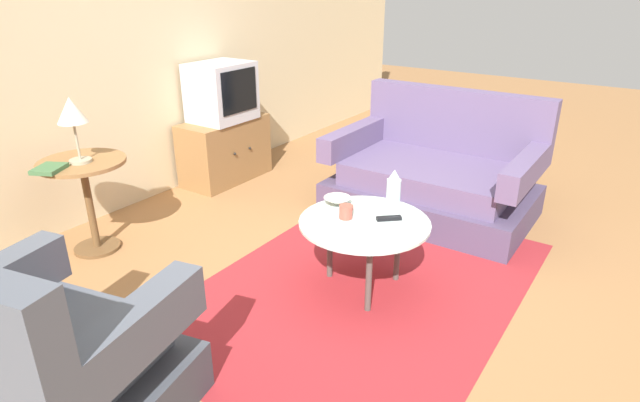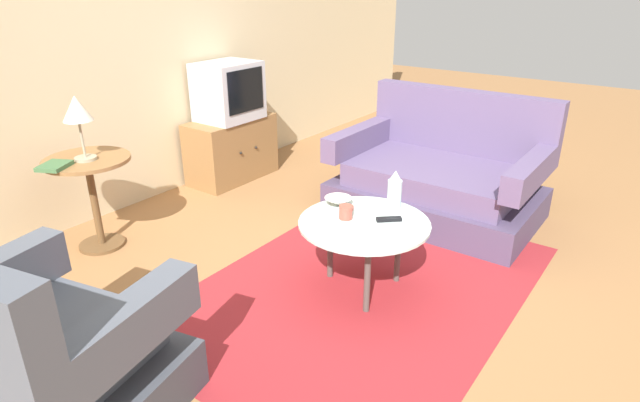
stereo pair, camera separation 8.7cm
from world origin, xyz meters
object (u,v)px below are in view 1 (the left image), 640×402
coffee_table (365,227)px  side_table (86,186)px  mug (346,212)px  tv_remote_dark (389,218)px  armchair (47,368)px  book (49,169)px  bowl (337,201)px  television (221,92)px  table_lamp (72,114)px  vase (394,189)px  tv_stand (225,150)px  couch (435,177)px

coffee_table → side_table: (-0.61, 1.78, 0.06)m
mug → tv_remote_dark: bearing=-62.2°
armchair → book: 1.54m
side_table → bowl: 1.69m
side_table → television: (1.53, 0.20, 0.35)m
television → table_lamp: 1.57m
bowl → tv_remote_dark: 0.37m
vase → book: size_ratio=1.01×
television → mug: size_ratio=4.31×
armchair → television: television is taller
mug → vase: bearing=-25.9°
coffee_table → bowl: 0.29m
tv_stand → tv_remote_dark: tv_stand is taller
mug → tv_remote_dark: mug is taller
armchair → tv_stand: armchair is taller
couch → side_table: bearing=49.1°
armchair → coffee_table: (1.66, -0.51, 0.09)m
tv_stand → table_lamp: size_ratio=1.97×
book → bowl: bearing=-85.1°
bowl → book: 1.79m
couch → table_lamp: 2.65m
side_table → tv_remote_dark: size_ratio=4.82×
armchair → side_table: size_ratio=1.62×
bowl → tv_stand: bearing=65.1°
side_table → vase: size_ratio=2.73×
tv_remote_dark → book: 2.10m
side_table → tv_remote_dark: bearing=-69.4°
side_table → tv_stand: bearing=7.8°
vase → tv_remote_dark: size_ratio=1.76×
vase → tv_remote_dark: (-0.19, -0.07, -0.10)m
armchair → coffee_table: size_ratio=1.38×
couch → book: 2.76m
couch → tv_stand: 1.93m
tv_remote_dark → side_table: bearing=158.2°
coffee_table → book: 1.97m
armchair → vase: bearing=62.3°
tv_stand → table_lamp: 1.71m
couch → armchair: bearing=82.2°
table_lamp → tv_remote_dark: (0.73, -1.86, -0.51)m
couch → book: couch is taller
coffee_table → bowl: bearing=67.4°
coffee_table → vase: bearing=-7.1°
television → book: television is taller
side_table → coffee_table: bearing=-71.0°
tv_stand → coffee_table: bearing=-114.6°
coffee_table → side_table: side_table is taller
vase → mug: size_ratio=1.95×
television → vase: size_ratio=2.21×
side_table → tv_stand: side_table is taller
couch → mug: bearing=89.6°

